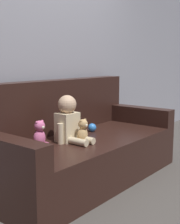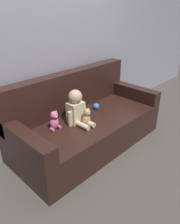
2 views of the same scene
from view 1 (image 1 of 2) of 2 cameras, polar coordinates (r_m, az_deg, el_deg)
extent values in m
plane|color=#4C4742|center=(3.15, -1.01, -12.13)|extent=(12.00, 12.00, 0.00)
cube|color=#93939E|center=(3.32, -8.52, 11.76)|extent=(8.00, 0.05, 2.60)
cube|color=black|center=(3.08, -1.02, -8.48)|extent=(2.05, 0.93, 0.42)
cube|color=black|center=(3.22, -6.15, 1.05)|extent=(2.05, 0.18, 0.54)
cube|color=black|center=(2.38, -15.88, -6.52)|extent=(0.16, 0.93, 0.19)
cube|color=black|center=(3.76, 8.22, -0.46)|extent=(0.16, 0.93, 0.19)
cube|color=beige|center=(2.87, -4.16, -2.74)|extent=(0.19, 0.15, 0.26)
sphere|color=tan|center=(2.83, -4.21, 1.39)|extent=(0.17, 0.17, 0.17)
cylinder|color=beige|center=(2.75, -2.17, -5.45)|extent=(0.06, 0.19, 0.06)
cylinder|color=beige|center=(2.82, -0.88, -5.06)|extent=(0.06, 0.19, 0.06)
cylinder|color=beige|center=(2.78, -5.42, -3.98)|extent=(0.06, 0.06, 0.19)
cylinder|color=beige|center=(2.95, -2.29, -3.19)|extent=(0.06, 0.06, 0.19)
ellipsoid|color=tan|center=(2.82, -1.37, -4.23)|extent=(0.11, 0.09, 0.14)
sphere|color=tan|center=(2.79, -1.28, -2.21)|extent=(0.09, 0.09, 0.09)
sphere|color=tan|center=(2.76, -1.66, -1.64)|extent=(0.02, 0.02, 0.02)
sphere|color=tan|center=(2.80, -0.91, -1.47)|extent=(0.02, 0.02, 0.02)
sphere|color=beige|center=(2.77, -0.73, -2.44)|extent=(0.03, 0.03, 0.03)
cylinder|color=tan|center=(2.78, -1.70, -5.54)|extent=(0.03, 0.06, 0.03)
cylinder|color=tan|center=(2.85, -0.47, -5.17)|extent=(0.03, 0.06, 0.03)
ellipsoid|color=#DB6699|center=(2.72, -9.23, -4.74)|extent=(0.11, 0.09, 0.15)
sphere|color=#DB6699|center=(2.69, -9.19, -2.53)|extent=(0.09, 0.09, 0.09)
sphere|color=#DB6699|center=(2.66, -9.69, -1.90)|extent=(0.03, 0.03, 0.03)
sphere|color=#DB6699|center=(2.70, -8.74, -1.71)|extent=(0.03, 0.03, 0.03)
sphere|color=beige|center=(2.67, -8.66, -2.78)|extent=(0.03, 0.03, 0.03)
cylinder|color=#DB6699|center=(2.69, -9.70, -6.19)|extent=(0.04, 0.06, 0.04)
cylinder|color=#DB6699|center=(2.75, -8.15, -5.78)|extent=(0.04, 0.06, 0.04)
sphere|color=#337FDB|center=(3.26, 0.39, -2.85)|extent=(0.09, 0.09, 0.09)
camera|label=2|loc=(0.75, 31.31, 61.45)|focal=35.00mm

